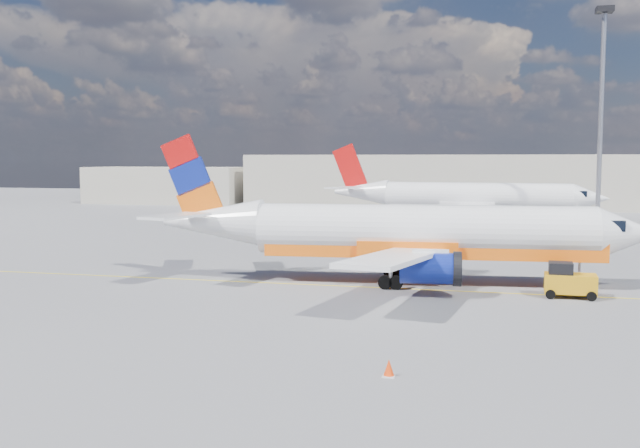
% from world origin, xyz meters
% --- Properties ---
extents(ground, '(240.00, 240.00, 0.00)m').
position_xyz_m(ground, '(0.00, 0.00, 0.00)').
color(ground, slate).
rests_on(ground, ground).
extents(taxi_line, '(70.00, 0.15, 0.01)m').
position_xyz_m(taxi_line, '(0.00, 3.00, 0.01)').
color(taxi_line, yellow).
rests_on(taxi_line, ground).
extents(terminal_main, '(70.00, 14.00, 8.00)m').
position_xyz_m(terminal_main, '(5.00, 75.00, 4.00)').
color(terminal_main, '#BDB6A3').
rests_on(terminal_main, ground).
extents(terminal_annex, '(26.00, 10.00, 6.00)m').
position_xyz_m(terminal_annex, '(-45.00, 72.00, 3.00)').
color(terminal_annex, '#BDB6A3').
rests_on(terminal_annex, ground).
extents(main_jet, '(29.78, 23.48, 9.03)m').
position_xyz_m(main_jet, '(3.08, 4.82, 3.01)').
color(main_jet, white).
rests_on(main_jet, ground).
extents(second_jet, '(30.31, 23.91, 9.19)m').
position_xyz_m(second_jet, '(5.32, 42.88, 3.06)').
color(second_jet, white).
rests_on(second_jet, ground).
extents(gse_tug, '(2.71, 1.72, 1.89)m').
position_xyz_m(gse_tug, '(12.03, 2.51, 0.90)').
color(gse_tug, black).
rests_on(gse_tug, ground).
extents(traffic_cone, '(0.43, 0.43, 0.60)m').
position_xyz_m(traffic_cone, '(4.66, -13.59, 0.29)').
color(traffic_cone, white).
rests_on(traffic_cone, ground).
extents(floodlight_mast, '(1.59, 1.59, 21.77)m').
position_xyz_m(floodlight_mast, '(17.90, 36.25, 13.05)').
color(floodlight_mast, '#9F9FA7').
rests_on(floodlight_mast, ground).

